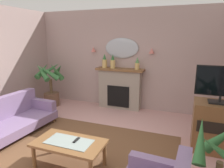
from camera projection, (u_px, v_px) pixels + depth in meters
name	position (u px, v px, depth m)	size (l,w,h in m)	color
floor	(78.00, 162.00, 3.43)	(6.45, 6.67, 0.10)	#C6938E
wall_back	(128.00, 60.00, 5.73)	(6.45, 0.10, 2.78)	#B29993
patterned_rug	(84.00, 153.00, 3.60)	(3.20, 2.40, 0.01)	brown
fireplace	(120.00, 89.00, 5.77)	(1.36, 0.36, 1.16)	gray
mantel_vase_centre	(105.00, 62.00, 5.72)	(0.13, 0.13, 0.40)	tan
mantel_vase_left	(113.00, 62.00, 5.64)	(0.14, 0.14, 0.39)	tan
mantel_vase_right	(137.00, 64.00, 5.40)	(0.12, 0.12, 0.34)	tan
wall_mirror	(122.00, 48.00, 5.64)	(0.96, 0.06, 0.56)	#B2BCC6
wall_sconce_left	(93.00, 49.00, 5.89)	(0.14, 0.14, 0.14)	#D17066
wall_sconce_right	(152.00, 51.00, 5.31)	(0.14, 0.14, 0.14)	#D17066
coffee_table	(69.00, 145.00, 3.13)	(1.10, 0.60, 0.45)	brown
tv_remote	(76.00, 140.00, 3.14)	(0.04, 0.16, 0.02)	black
floral_couch	(12.00, 118.00, 4.34)	(0.96, 1.76, 0.76)	gray
tv_cabinet	(216.00, 127.00, 3.61)	(0.80, 0.57, 0.90)	brown
tv_flatscreen	(222.00, 84.00, 3.41)	(0.84, 0.24, 0.65)	black
potted_plant_tall_palm	(51.00, 83.00, 5.93)	(0.88, 0.89, 1.35)	brown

